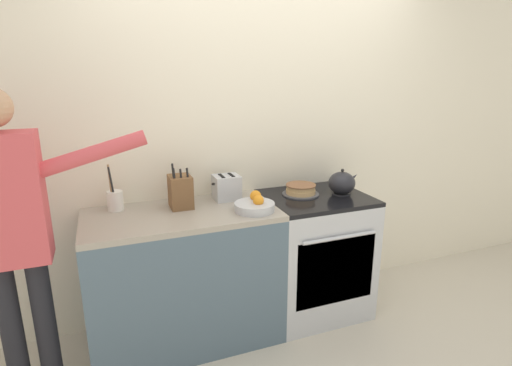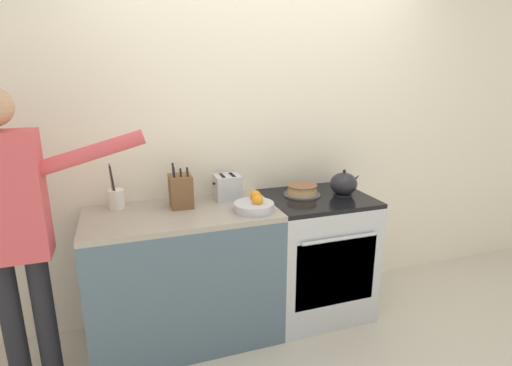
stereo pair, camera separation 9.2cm
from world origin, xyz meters
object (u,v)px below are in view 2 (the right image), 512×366
at_px(toaster, 227,187).
at_px(person_baker, 14,221).
at_px(tea_kettle, 344,184).
at_px(utensil_crock, 116,198).
at_px(knife_block, 181,191).
at_px(layer_cake, 302,190).
at_px(stove_range, 315,255).
at_px(fruit_bowl, 254,205).

relative_size(toaster, person_baker, 0.11).
distance_m(tea_kettle, utensil_crock, 1.55).
relative_size(knife_block, utensil_crock, 0.98).
bearing_deg(utensil_crock, person_baker, -142.81).
height_order(layer_cake, knife_block, knife_block).
xyz_separation_m(layer_cake, tea_kettle, (0.28, -0.09, 0.05)).
distance_m(stove_range, person_baker, 1.94).
distance_m(layer_cake, knife_block, 0.86).
relative_size(knife_block, fruit_bowl, 1.14).
relative_size(knife_block, person_baker, 0.17).
height_order(utensil_crock, fruit_bowl, utensil_crock).
relative_size(layer_cake, fruit_bowl, 1.02).
bearing_deg(fruit_bowl, utensil_crock, 158.78).
relative_size(layer_cake, toaster, 1.39).
xyz_separation_m(layer_cake, fruit_bowl, (-0.43, -0.20, -0.00)).
bearing_deg(person_baker, fruit_bowl, -8.46).
bearing_deg(layer_cake, knife_block, 177.72).
relative_size(layer_cake, knife_block, 0.89).
xyz_separation_m(tea_kettle, fruit_bowl, (-0.71, -0.11, -0.05)).
bearing_deg(toaster, tea_kettle, -12.81).
distance_m(tea_kettle, toaster, 0.83).
bearing_deg(knife_block, toaster, 10.26).
relative_size(layer_cake, person_baker, 0.16).
distance_m(stove_range, toaster, 0.83).
distance_m(utensil_crock, toaster, 0.73).
xyz_separation_m(stove_range, toaster, (-0.62, 0.16, 0.54)).
relative_size(stove_range, fruit_bowl, 3.50).
height_order(toaster, person_baker, person_baker).
bearing_deg(layer_cake, utensil_crock, 174.37).
relative_size(tea_kettle, toaster, 1.24).
bearing_deg(toaster, stove_range, -14.75).
bearing_deg(knife_block, layer_cake, -2.28).
bearing_deg(stove_range, utensil_crock, 171.86).
bearing_deg(tea_kettle, knife_block, 173.76).
distance_m(stove_range, utensil_crock, 1.46).
bearing_deg(fruit_bowl, layer_cake, 24.75).
xyz_separation_m(tea_kettle, utensil_crock, (-1.54, 0.21, -0.01)).
xyz_separation_m(knife_block, fruit_bowl, (0.43, -0.23, -0.07)).
bearing_deg(utensil_crock, toaster, -2.37).
bearing_deg(fruit_bowl, toaster, 108.58).
xyz_separation_m(layer_cake, knife_block, (-0.85, 0.03, 0.07)).
bearing_deg(toaster, knife_block, -169.74).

